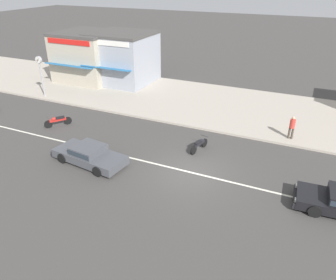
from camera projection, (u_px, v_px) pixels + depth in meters
ground_plane at (191, 172)px, 18.07m from camera, size 160.00×160.00×0.00m
lane_centre_stripe at (191, 172)px, 18.07m from camera, size 50.40×0.14×0.01m
kerb_strip at (237, 108)px, 26.48m from camera, size 68.00×10.00×0.15m
sedan_dark_grey_2 at (89, 154)px, 18.79m from camera, size 4.65×2.27×1.06m
motorcycle_1 at (199, 144)px, 20.13m from camera, size 0.67×1.74×0.80m
motorcycle_2 at (58, 121)px, 23.35m from camera, size 1.25×1.60×0.80m
street_clock at (40, 67)px, 27.58m from camera, size 0.61×0.22×3.51m
pedestrian_near_clock at (292, 126)px, 21.04m from camera, size 0.34×0.34×1.56m
shopfront_corner_warung at (88, 56)px, 32.46m from camera, size 5.63×6.17×4.66m
shopfront_mid_block at (123, 57)px, 31.70m from camera, size 5.58×6.21×4.73m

